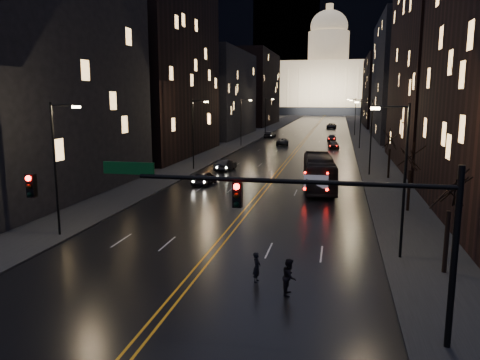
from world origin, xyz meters
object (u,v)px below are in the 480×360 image
Objects in this scene: pedestrian_a at (257,267)px; pedestrian_b at (289,277)px; oncoming_car_a at (204,178)px; bus at (319,172)px; oncoming_car_b at (226,165)px; traffic_signal at (299,210)px; receding_car_a at (325,166)px.

pedestrian_b reaches higher than pedestrian_a.
bus is at bearing -173.49° from oncoming_car_a.
oncoming_car_a is 2.46× the size of pedestrian_b.
pedestrian_a is at bearing -99.69° from bus.
bus is 7.80× the size of pedestrian_a.
pedestrian_b reaches higher than oncoming_car_b.
traffic_signal is 42.51m from oncoming_car_b.
oncoming_car_b is at bearing -165.17° from receding_car_a.
traffic_signal is 7.06m from pedestrian_a.
receding_car_a is at bearing -130.96° from oncoming_car_a.
oncoming_car_b is at bearing 136.36° from bus.
oncoming_car_a is at bearing 176.64° from bus.
traffic_signal is at bearing -147.05° from pedestrian_a.
pedestrian_a is at bearing 116.45° from oncoming_car_a.
oncoming_car_a is 17.41m from receding_car_a.
receding_car_a is (0.32, 11.78, -1.03)m from bus.
pedestrian_a is 0.88× the size of pedestrian_b.
traffic_signal reaches higher than oncoming_car_b.
oncoming_car_b is (-12.73, 40.33, -4.37)m from traffic_signal.
traffic_signal is 11.02× the size of pedestrian_a.
traffic_signal is 33.06m from oncoming_car_a.
bus is at bearing 149.44° from oncoming_car_b.
pedestrian_b reaches higher than receding_car_a.
bus is 12.15m from oncoming_car_a.
traffic_signal is 3.91× the size of oncoming_car_b.
receding_car_a is 38.62m from pedestrian_b.
oncoming_car_a is 28.99m from pedestrian_b.
oncoming_car_a is (-12.11, -0.40, -0.96)m from bus.
traffic_signal reaches higher than pedestrian_a.
bus is 2.77× the size of oncoming_car_b.
oncoming_car_a is 2.79× the size of pedestrian_a.
bus is 26.85m from pedestrian_b.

